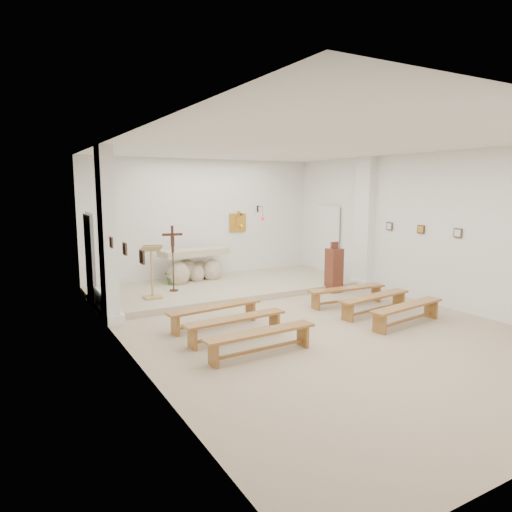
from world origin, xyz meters
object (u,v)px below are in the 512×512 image
donation_pedestal (334,270)px  bench_left_second (236,323)px  bench_right_second (375,300)px  bench_right_third (407,310)px  crucifix_stand (173,253)px  altar (193,267)px  bench_left_third (261,337)px  bench_right_front (347,292)px  lectern (152,271)px  bench_left_front (215,311)px

donation_pedestal → bench_left_second: donation_pedestal is taller
bench_right_second → bench_right_third: size_ratio=1.00×
bench_right_second → bench_right_third: (0.00, -0.89, 0.00)m
bench_left_second → bench_right_third: (3.34, -0.89, 0.00)m
crucifix_stand → bench_right_second: (3.21, -3.65, -0.78)m
donation_pedestal → bench_right_second: size_ratio=0.66×
altar → bench_left_third: 5.60m
bench_left_second → bench_right_third: same height
altar → bench_right_front: altar is taller
lectern → crucifix_stand: bearing=39.0°
lectern → bench_left_front: size_ratio=0.65×
bench_right_front → bench_left_second: size_ratio=1.00×
bench_right_third → bench_right_front: bearing=82.2°
crucifix_stand → bench_right_third: crucifix_stand is taller
crucifix_stand → bench_left_front: crucifix_stand is taller
altar → bench_left_front: bearing=-111.8°
lectern → donation_pedestal: lectern is taller
donation_pedestal → bench_right_third: donation_pedestal is taller
bench_right_front → crucifix_stand: bearing=143.7°
bench_left_second → donation_pedestal: bearing=24.2°
donation_pedestal → bench_right_second: (-0.60, -2.11, -0.27)m
altar → donation_pedestal: bearing=-46.8°
lectern → bench_right_third: lectern is taller
bench_right_third → bench_right_second: bearing=82.2°
donation_pedestal → bench_right_front: 1.39m
altar → bench_right_third: altar is taller
bench_right_third → crucifix_stand: bearing=117.5°
lectern → crucifix_stand: size_ratio=0.80×
crucifix_stand → donation_pedestal: bearing=-8.2°
crucifix_stand → bench_right_front: 4.30m
altar → crucifix_stand: (-0.92, -0.96, 0.57)m
bench_right_second → bench_left_third: same height
altar → bench_right_third: 5.96m
crucifix_stand → bench_left_second: crucifix_stand is taller
crucifix_stand → bench_left_third: crucifix_stand is taller
altar → bench_left_third: size_ratio=0.98×
bench_left_front → lectern: bearing=97.0°
bench_right_front → lectern: bearing=154.0°
altar → bench_left_second: 4.73m
bench_right_front → bench_right_second: 0.89m
bench_left_front → bench_left_second: size_ratio=1.00×
bench_right_third → bench_left_second: bearing=157.3°
lectern → altar: bearing=46.0°
crucifix_stand → bench_right_second: 4.92m
crucifix_stand → bench_right_third: 5.61m
bench_left_front → bench_right_third: bearing=-34.5°
altar → bench_right_front: bearing=-64.4°
lectern → bench_right_front: (3.89, -2.28, -0.48)m
bench_left_third → bench_right_third: same height
bench_left_second → bench_left_front: bearing=86.0°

